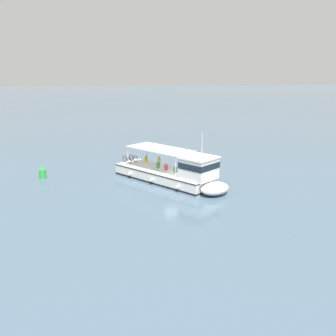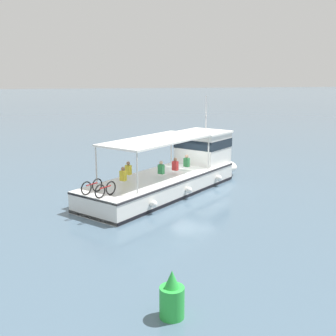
# 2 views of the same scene
# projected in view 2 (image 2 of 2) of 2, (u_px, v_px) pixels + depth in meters

# --- Properties ---
(ground_plane) EXTENTS (400.00, 400.00, 0.00)m
(ground_plane) POSITION_uv_depth(u_px,v_px,m) (192.00, 186.00, 25.02)
(ground_plane) COLOR slate
(ferry_main) EXTENTS (11.66, 10.62, 5.32)m
(ferry_main) POSITION_uv_depth(u_px,v_px,m) (178.00, 171.00, 24.51)
(ferry_main) COLOR white
(ferry_main) RESTS_ON ground
(channel_buoy) EXTENTS (0.70, 0.70, 1.40)m
(channel_buoy) POSITION_uv_depth(u_px,v_px,m) (172.00, 298.00, 11.38)
(channel_buoy) COLOR green
(channel_buoy) RESTS_ON ground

